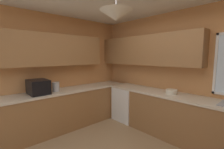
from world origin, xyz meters
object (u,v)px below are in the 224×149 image
Objects in this scene: dishwasher at (128,103)px; microwave at (38,87)px; kettle at (56,87)px; bowl at (171,92)px.

microwave is at bearing -108.34° from dishwasher.
kettle is (-0.64, -1.64, 0.57)m from dishwasher.
microwave is at bearing -132.18° from bowl.
microwave is 2.14× the size of bowl.
kettle is at bearing -137.39° from bowl.
microwave reaches higher than bowl.
bowl reaches higher than dishwasher.
microwave reaches higher than kettle.
dishwasher is 3.79× the size of bowl.
microwave reaches higher than dishwasher.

